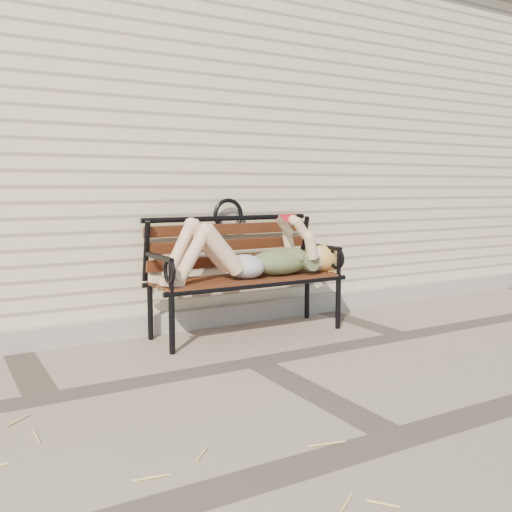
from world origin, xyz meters
TOP-DOWN VIEW (x-y plane):
  - ground at (0.00, 0.00)m, footprint 80.00×80.00m
  - house_wall at (0.00, 3.00)m, footprint 8.00×4.00m
  - foundation_strip at (0.00, 0.97)m, footprint 8.00×0.10m
  - garden_bench at (0.30, 0.72)m, footprint 1.54×0.61m
  - reading_woman at (0.31, 0.60)m, footprint 1.45×0.33m

SIDE VIEW (x-z plane):
  - ground at x=0.00m, z-range 0.00..0.00m
  - foundation_strip at x=0.00m, z-range 0.00..0.15m
  - garden_bench at x=0.30m, z-range 0.06..1.06m
  - reading_woman at x=0.31m, z-range 0.36..0.82m
  - house_wall at x=0.00m, z-range 0.00..3.00m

